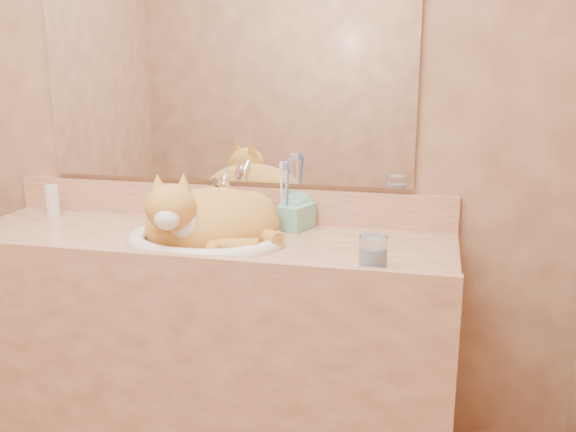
% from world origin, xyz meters
% --- Properties ---
extents(wall_back, '(2.40, 0.02, 2.50)m').
position_xyz_m(wall_back, '(0.00, 1.00, 1.25)').
color(wall_back, brown).
rests_on(wall_back, ground).
extents(vanity_counter, '(1.60, 0.55, 0.85)m').
position_xyz_m(vanity_counter, '(0.00, 0.72, 0.42)').
color(vanity_counter, '#9D6246').
rests_on(vanity_counter, floor).
extents(mirror, '(1.30, 0.02, 0.80)m').
position_xyz_m(mirror, '(0.00, 0.99, 1.39)').
color(mirror, white).
rests_on(mirror, wall_back).
extents(sink_basin, '(0.51, 0.44, 0.15)m').
position_xyz_m(sink_basin, '(0.03, 0.70, 0.93)').
color(sink_basin, white).
rests_on(sink_basin, vanity_counter).
extents(faucet, '(0.07, 0.14, 0.19)m').
position_xyz_m(faucet, '(0.03, 0.89, 0.94)').
color(faucet, white).
rests_on(faucet, vanity_counter).
extents(cat, '(0.53, 0.48, 0.23)m').
position_xyz_m(cat, '(0.03, 0.72, 0.92)').
color(cat, '#BD7B2B').
rests_on(cat, sink_basin).
extents(soap_dispenser, '(0.11, 0.11, 0.18)m').
position_xyz_m(soap_dispenser, '(0.25, 0.86, 0.94)').
color(soap_dispenser, '#78C1A4').
rests_on(soap_dispenser, vanity_counter).
extents(toothbrush_cup, '(0.14, 0.14, 0.11)m').
position_xyz_m(toothbrush_cup, '(0.24, 0.88, 0.90)').
color(toothbrush_cup, '#78C1A4').
rests_on(toothbrush_cup, vanity_counter).
extents(toothbrushes, '(0.04, 0.04, 0.24)m').
position_xyz_m(toothbrushes, '(0.24, 0.88, 0.99)').
color(toothbrushes, silver).
rests_on(toothbrushes, toothbrush_cup).
extents(saucer, '(0.11, 0.11, 0.01)m').
position_xyz_m(saucer, '(0.57, 0.53, 0.85)').
color(saucer, white).
rests_on(saucer, vanity_counter).
extents(water_glass, '(0.08, 0.08, 0.09)m').
position_xyz_m(water_glass, '(0.57, 0.53, 0.91)').
color(water_glass, white).
rests_on(water_glass, saucer).
extents(lotion_bottle, '(0.05, 0.05, 0.11)m').
position_xyz_m(lotion_bottle, '(-0.62, 0.88, 0.91)').
color(lotion_bottle, silver).
rests_on(lotion_bottle, vanity_counter).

